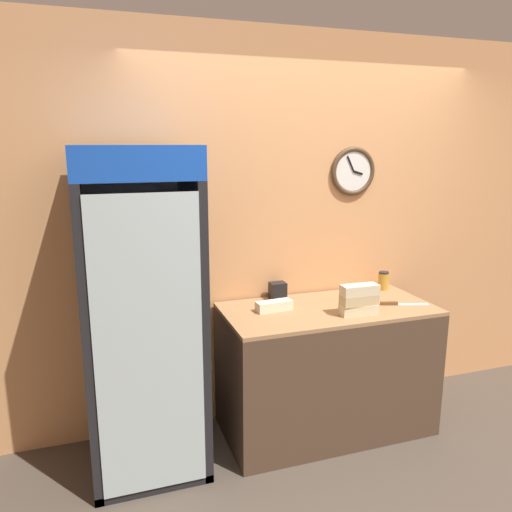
% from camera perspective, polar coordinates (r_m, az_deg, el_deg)
% --- Properties ---
extents(wall_back, '(5.20, 0.09, 2.70)m').
position_cam_1_polar(wall_back, '(3.61, 5.72, 3.10)').
color(wall_back, tan).
rests_on(wall_back, ground_plane).
extents(prep_counter, '(1.40, 0.68, 0.89)m').
position_cam_1_polar(prep_counter, '(3.54, 8.02, -12.62)').
color(prep_counter, '#4C3828').
rests_on(prep_counter, ground_plane).
extents(beverage_cooler, '(0.67, 0.68, 1.95)m').
position_cam_1_polar(beverage_cooler, '(3.04, -13.08, -4.82)').
color(beverage_cooler, black).
rests_on(beverage_cooler, ground_plane).
extents(sandwich_stack_bottom, '(0.25, 0.11, 0.07)m').
position_cam_1_polar(sandwich_stack_bottom, '(3.26, 11.66, -6.00)').
color(sandwich_stack_bottom, beige).
rests_on(sandwich_stack_bottom, prep_counter).
extents(sandwich_stack_middle, '(0.24, 0.10, 0.07)m').
position_cam_1_polar(sandwich_stack_middle, '(3.24, 11.71, -4.91)').
color(sandwich_stack_middle, tan).
rests_on(sandwich_stack_middle, sandwich_stack_bottom).
extents(sandwich_stack_top, '(0.24, 0.10, 0.07)m').
position_cam_1_polar(sandwich_stack_top, '(3.22, 11.76, -3.80)').
color(sandwich_stack_top, beige).
rests_on(sandwich_stack_top, sandwich_stack_middle).
extents(sandwich_flat_left, '(0.25, 0.10, 0.06)m').
position_cam_1_polar(sandwich_flat_left, '(3.27, 2.09, -5.71)').
color(sandwich_flat_left, beige).
rests_on(sandwich_flat_left, prep_counter).
extents(chefs_knife, '(0.32, 0.13, 0.02)m').
position_cam_1_polar(chefs_knife, '(3.52, 15.91, -5.26)').
color(chefs_knife, silver).
rests_on(chefs_knife, prep_counter).
extents(condiment_jar, '(0.08, 0.08, 0.14)m').
position_cam_1_polar(condiment_jar, '(3.83, 14.36, -2.76)').
color(condiment_jar, gold).
rests_on(condiment_jar, prep_counter).
extents(napkin_dispenser, '(0.11, 0.09, 0.12)m').
position_cam_1_polar(napkin_dispenser, '(3.49, 2.49, -4.00)').
color(napkin_dispenser, black).
rests_on(napkin_dispenser, prep_counter).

